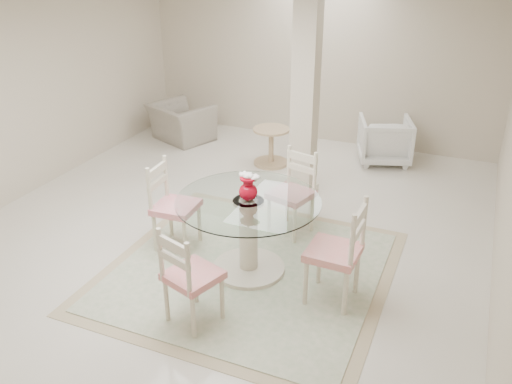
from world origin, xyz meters
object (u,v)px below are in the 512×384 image
at_px(column, 305,98).
at_px(armchair_white, 385,140).
at_px(red_vase, 248,187).
at_px(dining_chair_east, 342,246).
at_px(side_table, 271,148).
at_px(dining_chair_south, 186,271).
at_px(dining_chair_west, 170,199).
at_px(recliner_taupe, 181,122).
at_px(dining_table, 249,236).
at_px(dining_chair_north, 295,186).

height_order(column, armchair_white, column).
xyz_separation_m(red_vase, dining_chair_east, (1.02, -0.14, -0.36)).
height_order(red_vase, side_table, red_vase).
xyz_separation_m(red_vase, dining_chair_south, (-0.16, -1.01, -0.41)).
xyz_separation_m(dining_chair_west, side_table, (0.14, 2.72, -0.33)).
xyz_separation_m(dining_chair_west, armchair_white, (1.73, 3.50, -0.24)).
height_order(red_vase, recliner_taupe, red_vase).
height_order(column, dining_chair_west, column).
xyz_separation_m(dining_table, side_table, (-0.87, 2.85, -0.16)).
height_order(dining_table, dining_chair_west, dining_chair_west).
bearing_deg(side_table, dining_chair_west, -93.04).
bearing_deg(dining_chair_west, side_table, -6.18).
height_order(dining_table, red_vase, red_vase).
bearing_deg(dining_chair_north, dining_table, -83.18).
bearing_deg(red_vase, dining_chair_east, -7.76).
distance_m(red_vase, side_table, 3.06).
height_order(armchair_white, side_table, armchair_white).
xyz_separation_m(red_vase, recliner_taupe, (-2.70, 3.26, -0.67)).
bearing_deg(dining_chair_west, dining_chair_east, -100.54).
distance_m(dining_table, red_vase, 0.55).
relative_size(dining_table, armchair_white, 1.88).
xyz_separation_m(red_vase, dining_chair_west, (-1.01, 0.13, -0.39)).
relative_size(red_vase, recliner_taupe, 0.30).
bearing_deg(dining_table, armchair_white, 78.80).
bearing_deg(dining_chair_south, red_vase, -80.14).
height_order(dining_table, armchair_white, dining_table).
relative_size(dining_chair_south, armchair_white, 1.41).
bearing_deg(side_table, dining_chair_north, -60.93).
xyz_separation_m(dining_chair_east, side_table, (-1.89, 2.98, -0.36)).
xyz_separation_m(dining_table, red_vase, (0.00, 0.00, 0.55)).
bearing_deg(dining_table, side_table, 106.98).
bearing_deg(dining_chair_south, dining_table, -80.15).
height_order(dining_chair_east, dining_chair_north, dining_chair_east).
height_order(dining_chair_north, recliner_taupe, dining_chair_north).
bearing_deg(dining_chair_east, side_table, -145.60).
bearing_deg(recliner_taupe, dining_table, 151.95).
xyz_separation_m(dining_chair_north, side_table, (-1.02, 1.84, -0.32)).
height_order(column, dining_table, column).
bearing_deg(armchair_white, dining_chair_east, 75.67).
relative_size(dining_chair_east, recliner_taupe, 1.23).
bearing_deg(column, red_vase, -87.34).
bearing_deg(armchair_white, dining_chair_south, 60.46).
bearing_deg(armchair_white, dining_chair_west, 44.82).
distance_m(column, dining_chair_north, 1.31).
relative_size(dining_chair_north, armchair_white, 1.43).
relative_size(red_vase, dining_chair_east, 0.24).
bearing_deg(dining_chair_east, dining_chair_west, -95.32).
bearing_deg(red_vase, side_table, 107.00).
distance_m(dining_table, dining_chair_west, 1.04).
height_order(dining_table, recliner_taupe, dining_table).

